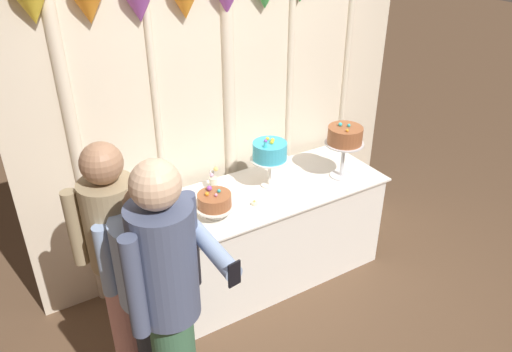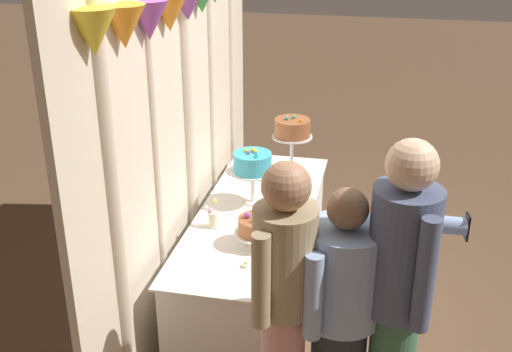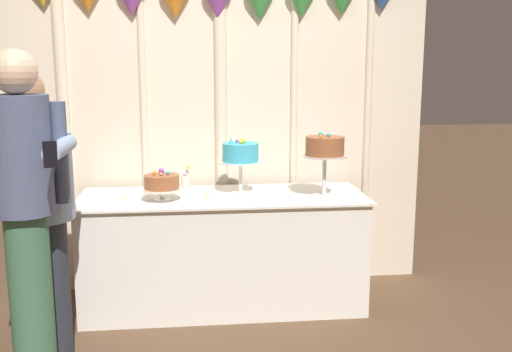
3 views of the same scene
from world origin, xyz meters
TOP-DOWN VIEW (x-y plane):
  - ground_plane at (0.00, 0.00)m, footprint 24.00×24.00m
  - draped_curtain at (-0.03, 0.55)m, footprint 3.11×0.21m
  - cake_table at (0.00, 0.10)m, footprint 1.96×0.72m
  - cake_display_leftmost at (-0.41, 0.00)m, footprint 0.27×0.27m
  - cake_display_center at (0.13, 0.15)m, footprint 0.29×0.29m
  - cake_display_rightmost at (0.68, -0.02)m, footprint 0.29×0.29m
  - flower_vase at (-0.25, 0.32)m, footprint 0.07×0.09m
  - tealight_far_left at (-0.66, 0.01)m, footprint 0.05×0.05m
  - tealight_near_left at (-0.11, -0.02)m, footprint 0.05×0.05m
  - guest_man_pink_jacket at (-1.16, -0.28)m, footprint 0.43×0.38m
  - guest_girl_blue_dress at (-1.05, -0.55)m, footprint 0.51×0.80m
  - guest_man_dark_suit at (-1.06, -0.80)m, footprint 0.43×0.42m

SIDE VIEW (x-z plane):
  - ground_plane at x=0.00m, z-range 0.00..0.00m
  - cake_table at x=0.00m, z-range 0.00..0.79m
  - tealight_far_left at x=-0.66m, z-range 0.78..0.82m
  - tealight_near_left at x=-0.11m, z-range 0.78..0.82m
  - guest_girl_blue_dress at x=-1.05m, z-range 0.06..1.56m
  - flower_vase at x=-0.25m, z-range 0.77..0.96m
  - cake_display_leftmost at x=-0.41m, z-range 0.80..1.01m
  - guest_man_pink_jacket at x=-1.16m, z-range 0.10..1.75m
  - guest_man_dark_suit at x=-1.06m, z-range 0.10..1.86m
  - cake_display_center at x=0.13m, z-range 0.87..1.27m
  - cake_display_rightmost at x=0.68m, z-range 0.90..1.34m
  - draped_curtain at x=-0.03m, z-range 0.14..2.72m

